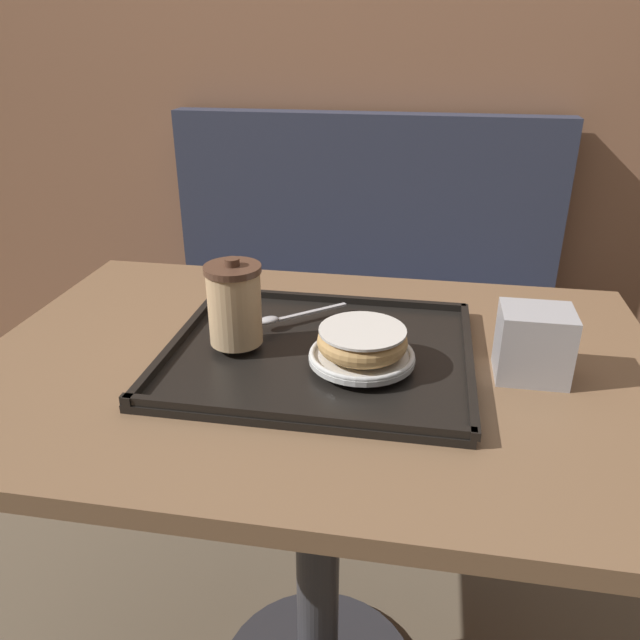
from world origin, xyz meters
TOP-DOWN VIEW (x-y plane):
  - wall_behind at (0.00, 1.10)m, footprint 8.00×0.05m
  - booth_bench at (-0.03, 0.87)m, footprint 1.15×0.44m
  - cafe_table at (0.00, 0.00)m, footprint 1.05×0.73m
  - serving_tray at (0.00, 0.00)m, footprint 0.46×0.39m
  - coffee_cup_front at (-0.12, -0.01)m, footprint 0.09×0.09m
  - plate_with_chocolate_donut at (0.07, -0.04)m, footprint 0.15×0.15m
  - donut_chocolate_glazed at (0.07, -0.04)m, footprint 0.13×0.13m
  - spoon at (-0.07, 0.08)m, footprint 0.14×0.12m
  - napkin_dispenser at (0.32, 0.00)m, footprint 0.10×0.09m

SIDE VIEW (x-z plane):
  - booth_bench at x=-0.03m, z-range -0.18..0.82m
  - cafe_table at x=0.00m, z-range 0.22..0.97m
  - serving_tray at x=0.00m, z-range 0.75..0.77m
  - spoon at x=-0.07m, z-range 0.78..0.79m
  - plate_with_chocolate_donut at x=0.07m, z-range 0.78..0.79m
  - napkin_dispenser at x=0.32m, z-range 0.75..0.86m
  - donut_chocolate_glazed at x=0.07m, z-range 0.79..0.83m
  - coffee_cup_front at x=-0.12m, z-range 0.77..0.91m
  - wall_behind at x=0.00m, z-range 0.00..2.40m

